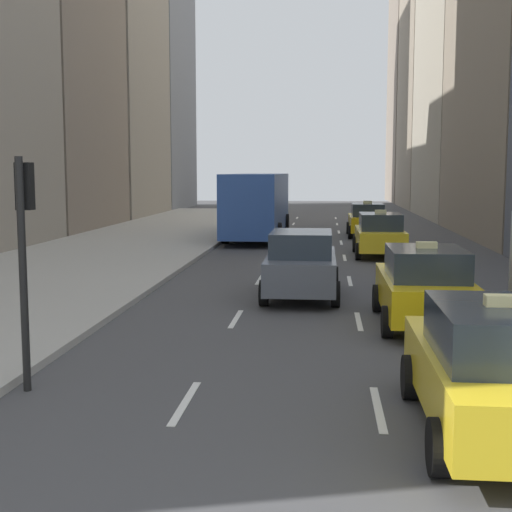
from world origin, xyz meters
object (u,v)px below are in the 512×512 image
Objects in this scene: taxi_lead at (367,220)px; taxi_fourth at (496,369)px; sedan_black_near at (301,264)px; taxi_second at (380,234)px; traffic_light_pole at (24,235)px; taxi_third at (424,286)px; city_bus at (258,203)px.

taxi_lead is 28.30m from taxi_fourth.
taxi_fourth is 10.28m from sedan_black_near.
traffic_light_pole is (-6.75, -18.21, 1.53)m from taxi_second.
traffic_light_pole is at bearing -110.34° from taxi_second.
taxi_second is 1.22× the size of traffic_light_pole.
taxi_third is 1.00× the size of taxi_fourth.
traffic_light_pole is at bearing -104.06° from taxi_lead.
taxi_second and taxi_third have the same top height.
taxi_lead is 1.22× the size of traffic_light_pole.
sedan_black_near is (-2.80, 9.89, 0.03)m from taxi_fourth.
taxi_lead and taxi_third have the same top height.
taxi_lead is 1.00× the size of taxi_third.
city_bus reaches higher than taxi_second.
taxi_fourth is at bearing -90.00° from taxi_lead.
taxi_second reaches higher than sedan_black_near.
taxi_fourth is 1.00× the size of sedan_black_near.
traffic_light_pole is (-6.75, -5.31, 1.53)m from taxi_third.
city_bus is (-5.61, 20.64, 0.91)m from taxi_third.
taxi_fourth is (0.00, -19.57, 0.00)m from taxi_second.
taxi_third is at bearing -48.97° from sedan_black_near.
city_bus reaches higher than taxi_third.
traffic_light_pole reaches higher than taxi_third.
taxi_fourth is at bearing -90.00° from taxi_second.
taxi_lead is at bearing 75.94° from traffic_light_pole.
city_bus reaches higher than sedan_black_near.
taxi_third reaches higher than sedan_black_near.
taxi_fourth is at bearing -74.19° from sedan_black_near.
taxi_lead is 0.38× the size of city_bus.
traffic_light_pole is at bearing -92.51° from city_bus.
taxi_lead is 1.00× the size of taxi_fourth.
taxi_lead is 5.77m from city_bus.
taxi_second is at bearing 90.00° from taxi_fourth.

